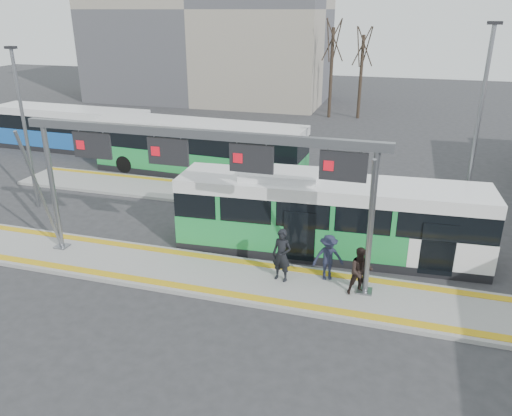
{
  "coord_description": "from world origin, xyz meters",
  "views": [
    {
      "loc": [
        6.14,
        -14.78,
        9.08
      ],
      "look_at": [
        0.85,
        3.0,
        1.64
      ],
      "focal_mm": 35.0,
      "sensor_mm": 36.0,
      "label": 1
    }
  ],
  "objects_px": {
    "gantry": "(199,160)",
    "passenger_c": "(328,257)",
    "passenger_a": "(282,255)",
    "hero_bus": "(328,217)",
    "passenger_b": "(361,271)"
  },
  "relations": [
    {
      "from": "passenger_a",
      "to": "passenger_b",
      "type": "bearing_deg",
      "value": 10.24
    },
    {
      "from": "passenger_a",
      "to": "hero_bus",
      "type": "bearing_deg",
      "value": 81.98
    },
    {
      "from": "passenger_c",
      "to": "passenger_a",
      "type": "bearing_deg",
      "value": 179.76
    },
    {
      "from": "passenger_c",
      "to": "gantry",
      "type": "bearing_deg",
      "value": 168.4
    },
    {
      "from": "passenger_a",
      "to": "passenger_c",
      "type": "distance_m",
      "value": 1.64
    },
    {
      "from": "hero_bus",
      "to": "passenger_a",
      "type": "relative_size",
      "value": 6.26
    },
    {
      "from": "hero_bus",
      "to": "passenger_a",
      "type": "height_order",
      "value": "hero_bus"
    },
    {
      "from": "hero_bus",
      "to": "passenger_b",
      "type": "distance_m",
      "value": 3.49
    },
    {
      "from": "gantry",
      "to": "passenger_c",
      "type": "bearing_deg",
      "value": 7.13
    },
    {
      "from": "hero_bus",
      "to": "passenger_a",
      "type": "xyz_separation_m",
      "value": [
        -1.15,
        -2.92,
        -0.39
      ]
    },
    {
      "from": "passenger_a",
      "to": "gantry",
      "type": "bearing_deg",
      "value": -165.68
    },
    {
      "from": "passenger_a",
      "to": "passenger_c",
      "type": "height_order",
      "value": "passenger_a"
    },
    {
      "from": "hero_bus",
      "to": "passenger_c",
      "type": "relative_size",
      "value": 7.1
    },
    {
      "from": "gantry",
      "to": "passenger_c",
      "type": "xyz_separation_m",
      "value": [
        4.49,
        0.56,
        -3.3
      ]
    },
    {
      "from": "gantry",
      "to": "passenger_c",
      "type": "relative_size",
      "value": 7.69
    }
  ]
}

